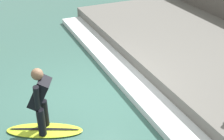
# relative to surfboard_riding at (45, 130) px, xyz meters

# --- Properties ---
(ground_plane) EXTENTS (28.00, 28.00, 0.00)m
(ground_plane) POSITION_rel_surfboard_riding_xyz_m (1.36, 0.72, -0.03)
(ground_plane) COLOR #386056
(concrete_ledge) EXTENTS (4.40, 11.44, 0.46)m
(concrete_ledge) POSITION_rel_surfboard_riding_xyz_m (5.11, 0.72, 0.20)
(concrete_ledge) COLOR #66635E
(concrete_ledge) RESTS_ON ground_plane
(wave_foam_crest) EXTENTS (0.73, 10.87, 0.18)m
(wave_foam_crest) POSITION_rel_surfboard_riding_xyz_m (2.54, 0.72, 0.06)
(wave_foam_crest) COLOR silver
(wave_foam_crest) RESTS_ON ground_plane
(surfboard_riding) EXTENTS (1.68, 1.13, 0.07)m
(surfboard_riding) POSITION_rel_surfboard_riding_xyz_m (0.00, 0.00, 0.00)
(surfboard_riding) COLOR #BFE02D
(surfboard_riding) RESTS_ON ground_plane
(surfer_riding) EXTENTS (0.61, 0.64, 1.46)m
(surfer_riding) POSITION_rel_surfboard_riding_xyz_m (0.00, -0.00, 0.84)
(surfer_riding) COLOR black
(surfer_riding) RESTS_ON surfboard_riding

